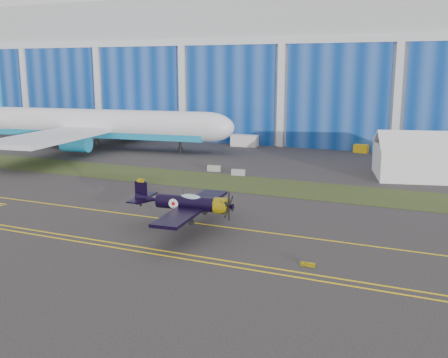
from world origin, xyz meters
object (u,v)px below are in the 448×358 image
at_px(tent, 429,154).
at_px(shipping_container, 244,141).
at_px(warbird, 187,203).
at_px(jetliner, 96,92).
at_px(tug, 361,149).

xyz_separation_m(tent, shipping_container, (-35.34, 17.82, -2.24)).
bearing_deg(shipping_container, tent, -29.34).
distance_m(warbird, shipping_container, 55.90).
bearing_deg(jetliner, warbird, -51.78).
bearing_deg(shipping_container, jetliner, -153.93).
distance_m(jetliner, shipping_container, 30.47).
relative_size(tent, shipping_container, 3.16).
xyz_separation_m(warbird, tent, (20.12, 35.94, 0.68)).
height_order(jetliner, shipping_container, jetliner).
xyz_separation_m(jetliner, shipping_container, (25.35, 13.85, -9.68)).
distance_m(warbird, tug, 55.75).
distance_m(warbird, tent, 41.20).
relative_size(tent, tug, 6.59).
xyz_separation_m(shipping_container, tug, (22.79, 1.44, -0.41)).
height_order(warbird, jetliner, jetliner).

